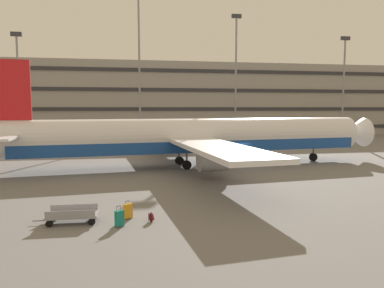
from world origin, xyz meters
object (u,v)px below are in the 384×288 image
object	(u,v)px
airliner	(193,138)
baggage_cart	(72,215)
suitcase_purple	(128,211)
backpack_small	(151,217)
suitcase_orange	(120,218)

from	to	relation	value
airliner	baggage_cart	size ratio (longest dim) A/B	12.72
suitcase_purple	airliner	bearing A→B (deg)	68.76
airliner	backpack_small	world-z (taller)	airliner
backpack_small	airliner	bearing A→B (deg)	73.20
suitcase_orange	backpack_small	size ratio (longest dim) A/B	1.96
suitcase_orange	baggage_cart	bearing A→B (deg)	156.46
airliner	suitcase_orange	bearing A→B (deg)	-111.05
suitcase_purple	backpack_small	size ratio (longest dim) A/B	1.80
airliner	baggage_cart	bearing A→B (deg)	-119.05
suitcase_purple	baggage_cart	distance (m)	2.89
suitcase_orange	suitcase_purple	bearing A→B (deg)	71.48
suitcase_purple	backpack_small	bearing A→B (deg)	-31.66
airliner	suitcase_orange	distance (m)	19.30
suitcase_purple	suitcase_orange	bearing A→B (deg)	-108.52
backpack_small	baggage_cart	distance (m)	4.13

